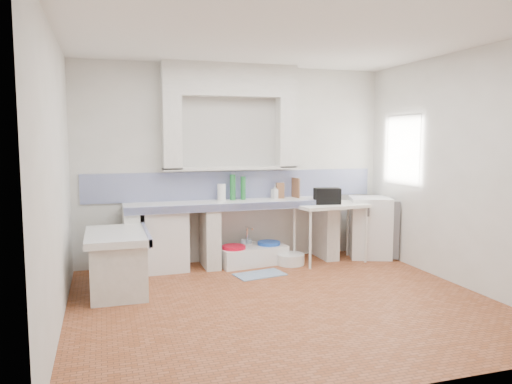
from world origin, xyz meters
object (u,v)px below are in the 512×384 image
object	(u,v)px
side_table	(330,233)
fridge	(370,227)
stove	(165,240)
sink	(251,256)

from	to	relation	value
side_table	fridge	bearing A→B (deg)	3.32
fridge	stove	bearing A→B (deg)	-162.30
stove	fridge	xyz separation A→B (m)	(3.02, -0.16, 0.04)
stove	sink	xyz separation A→B (m)	(1.20, -0.05, -0.29)
stove	side_table	bearing A→B (deg)	-8.75
stove	side_table	xyz separation A→B (m)	(2.32, -0.28, 0.02)
side_table	sink	bearing A→B (deg)	162.34
side_table	fridge	world-z (taller)	fridge
stove	side_table	distance (m)	2.34
sink	fridge	size ratio (longest dim) A/B	1.06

